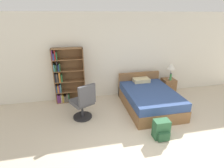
% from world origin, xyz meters
% --- Properties ---
extents(wall_back, '(9.00, 0.06, 2.60)m').
position_xyz_m(wall_back, '(0.00, 3.23, 1.30)').
color(wall_back, silver).
rests_on(wall_back, ground_plane).
extents(bookshelf, '(0.88, 0.27, 1.65)m').
position_xyz_m(bookshelf, '(-1.71, 3.04, 0.77)').
color(bookshelf, brown).
rests_on(bookshelf, ground_plane).
extents(bed, '(1.35, 1.90, 0.79)m').
position_xyz_m(bed, '(0.59, 2.18, 0.28)').
color(bed, brown).
rests_on(bed, ground_plane).
extents(office_chair, '(0.67, 0.71, 0.99)m').
position_xyz_m(office_chair, '(-1.28, 1.92, 0.47)').
color(office_chair, '#232326').
rests_on(office_chair, ground_plane).
extents(nightstand, '(0.41, 0.41, 0.51)m').
position_xyz_m(nightstand, '(1.62, 2.93, 0.25)').
color(nightstand, brown).
rests_on(nightstand, ground_plane).
extents(table_lamp, '(0.28, 0.28, 0.53)m').
position_xyz_m(table_lamp, '(1.66, 2.95, 0.93)').
color(table_lamp, '#B2B2B7').
rests_on(table_lamp, nightstand).
extents(water_bottle, '(0.07, 0.07, 0.24)m').
position_xyz_m(water_bottle, '(1.61, 2.83, 0.62)').
color(water_bottle, '#3F8C4C').
rests_on(water_bottle, nightstand).
extents(backpack_green, '(0.34, 0.29, 0.43)m').
position_xyz_m(backpack_green, '(0.31, 0.82, 0.20)').
color(backpack_green, '#2D603D').
rests_on(backpack_green, ground_plane).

